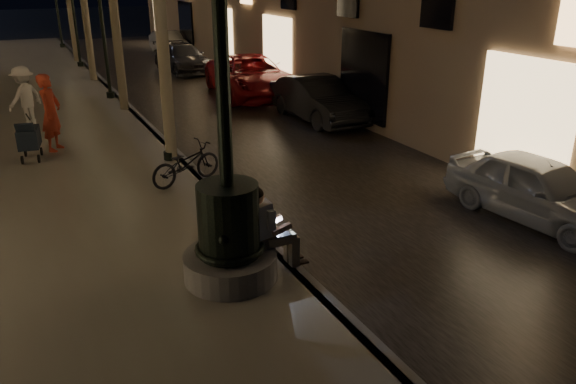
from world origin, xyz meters
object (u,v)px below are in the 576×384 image
car_second (318,99)px  car_fifth (168,42)px  fountain_lamppost (228,216)px  stroller (29,138)px  lamp_curb_a (159,31)px  pedestrian_white (25,97)px  car_front (538,189)px  car_third (251,76)px  seated_man_laptop (267,226)px  lamp_curb_c (72,0)px  car_rear (183,58)px  lamp_curb_b (101,10)px  pedestrian_red (51,113)px  bicycle (186,163)px

car_second → car_fifth: bearing=89.7°
fountain_lamppost → stroller: (-2.32, 7.45, -0.45)m
fountain_lamppost → car_second: (6.20, 8.42, -0.52)m
lamp_curb_a → car_second: lamp_curb_a is taller
lamp_curb_a → pedestrian_white: lamp_curb_a is taller
stroller → car_fifth: size_ratio=0.29×
car_front → car_third: size_ratio=0.68×
seated_man_laptop → car_second: (5.59, 8.42, -0.24)m
car_third → fountain_lamppost: bearing=-108.2°
lamp_curb_c → car_rear: bearing=-30.1°
car_rear → lamp_curb_b: bearing=-131.3°
fountain_lamppost → pedestrian_red: (-1.71, 8.08, -0.04)m
lamp_curb_c → stroller: bearing=-101.7°
car_rear → car_fifth: 6.57m
pedestrian_white → bicycle: bearing=72.4°
car_front → pedestrian_white: size_ratio=2.10×
lamp_curb_b → stroller: lamp_curb_b is taller
lamp_curb_c → car_second: lamp_curb_c is taller
car_rear → car_third: bearing=-86.8°
lamp_curb_c → car_fifth: bearing=36.1°
car_third → car_rear: (-0.71, 6.65, -0.12)m
seated_man_laptop → car_third: seated_man_laptop is taller
pedestrian_red → car_third: bearing=-27.3°
pedestrian_white → stroller: bearing=47.7°
car_fifth → pedestrian_red: bearing=-115.6°
fountain_lamppost → pedestrian_white: bearing=101.3°
pedestrian_red → pedestrian_white: 2.91m
lamp_curb_a → pedestrian_white: bearing=120.3°
car_fifth → pedestrian_red: (-7.83, -17.88, 0.55)m
car_front → lamp_curb_a: bearing=125.7°
pedestrian_white → car_front: bearing=86.8°
car_front → car_second: 8.63m
seated_man_laptop → car_third: (5.14, 12.83, -0.16)m
seated_man_laptop → bicycle: size_ratio=0.82×
pedestrian_red → car_fifth: bearing=6.5°
lamp_curb_b → pedestrian_red: bearing=-112.2°
lamp_curb_a → lamp_curb_b: bearing=90.0°
car_second → lamp_curb_c: bearing=111.4°
car_second → car_third: bearing=95.2°
seated_man_laptop → lamp_curb_a: lamp_curb_a is taller
fountain_lamppost → seated_man_laptop: (0.61, -0.00, -0.29)m
pedestrian_red → pedestrian_white: bearing=39.6°
bicycle → car_second: bearing=-70.3°
fountain_lamppost → bicycle: 4.30m
car_third → car_fifth: 13.13m
car_front → car_third: (-0.45, 13.04, 0.13)m
lamp_curb_b → seated_man_laptop: bearing=-90.4°
car_rear → car_fifth: car_rear is taller
pedestrian_white → pedestrian_red: bearing=59.3°
pedestrian_red → car_front: bearing=-106.1°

